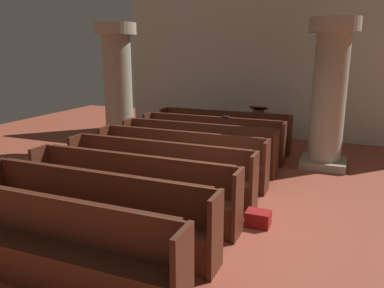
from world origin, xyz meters
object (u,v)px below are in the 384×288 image
(pew_row_1, at_px, (211,136))
(pew_row_3, at_px, (180,156))
(pew_row_6, at_px, (93,208))
(pillar_aisle_side, at_px, (329,92))
(pew_row_5, at_px, (130,186))
(pew_row_7, at_px, (41,240))
(hymn_book, at_px, (226,117))
(pillar_far_side, at_px, (118,85))
(kneeler_box_red, at_px, (258,219))
(pew_row_4, at_px, (158,169))
(pew_row_2, at_px, (197,145))
(lectern, at_px, (258,127))
(pew_row_0, at_px, (223,129))

(pew_row_1, relative_size, pew_row_3, 1.00)
(pew_row_6, height_order, pillar_aisle_side, pillar_aisle_side)
(pew_row_5, relative_size, pew_row_7, 1.00)
(pew_row_6, distance_m, pew_row_7, 0.96)
(pew_row_6, xyz_separation_m, pew_row_7, (0.00, -0.96, 0.00))
(pew_row_6, bearing_deg, hymn_book, 86.49)
(pillar_far_side, bearing_deg, pew_row_1, 1.52)
(pew_row_1, xyz_separation_m, kneeler_box_red, (1.95, -3.36, -0.41))
(pew_row_4, distance_m, hymn_book, 3.10)
(pew_row_5, distance_m, kneeler_box_red, 2.04)
(pew_row_4, relative_size, pillar_aisle_side, 1.09)
(pew_row_1, distance_m, pew_row_3, 1.91)
(pew_row_6, bearing_deg, pew_row_2, 90.00)
(hymn_book, bearing_deg, kneeler_box_red, -65.10)
(pillar_far_side, bearing_deg, pew_row_5, -55.41)
(pew_row_4, distance_m, lectern, 4.85)
(pew_row_6, bearing_deg, pillar_aisle_side, 62.15)
(pew_row_3, distance_m, lectern, 3.91)
(hymn_book, height_order, kneeler_box_red, hymn_book)
(pew_row_1, distance_m, hymn_book, 0.60)
(pew_row_1, height_order, kneeler_box_red, pew_row_1)
(pew_row_3, bearing_deg, pew_row_5, -90.00)
(pew_row_3, distance_m, pew_row_7, 3.82)
(kneeler_box_red, bearing_deg, hymn_book, 114.90)
(pew_row_3, distance_m, pillar_aisle_side, 3.59)
(pillar_aisle_side, bearing_deg, pew_row_6, -117.85)
(pew_row_3, relative_size, hymn_book, 19.69)
(pew_row_1, relative_size, pillar_aisle_side, 1.09)
(pillar_aisle_side, distance_m, pillar_far_side, 5.23)
(pillar_far_side, bearing_deg, kneeler_box_red, -35.95)
(pew_row_1, bearing_deg, kneeler_box_red, -59.89)
(pillar_far_side, bearing_deg, pew_row_3, -35.45)
(pew_row_3, height_order, kneeler_box_red, pew_row_3)
(pew_row_3, distance_m, kneeler_box_red, 2.46)
(pew_row_7, bearing_deg, pillar_aisle_side, 66.08)
(pew_row_6, relative_size, kneeler_box_red, 9.84)
(pew_row_2, distance_m, pew_row_4, 1.91)
(pillar_aisle_side, distance_m, kneeler_box_red, 3.97)
(pillar_aisle_side, xyz_separation_m, pillar_far_side, (-5.23, -0.28, 0.00))
(pew_row_5, height_order, kneeler_box_red, pew_row_5)
(pew_row_1, distance_m, pew_row_5, 3.82)
(pew_row_3, xyz_separation_m, lectern, (0.72, 3.84, -0.08))
(pew_row_7, bearing_deg, pew_row_4, 90.00)
(pew_row_5, xyz_separation_m, lectern, (0.72, 5.75, -0.08))
(pew_row_0, height_order, kneeler_box_red, pew_row_0)
(pew_row_1, height_order, pew_row_5, same)
(lectern, bearing_deg, pew_row_7, -95.38)
(pillar_far_side, xyz_separation_m, kneeler_box_red, (4.54, -3.29, -1.59))
(pew_row_3, height_order, pew_row_4, same)
(lectern, bearing_deg, pillar_far_side, -148.87)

